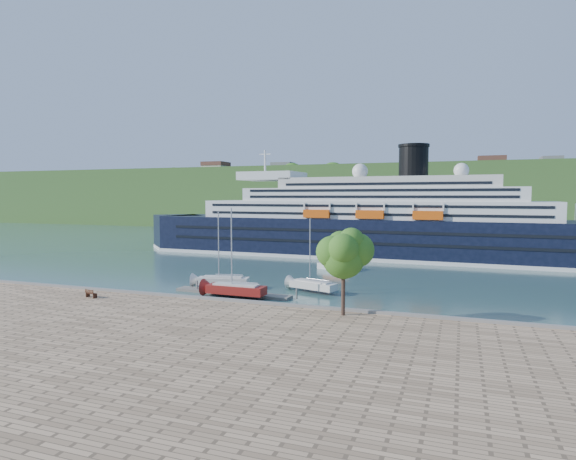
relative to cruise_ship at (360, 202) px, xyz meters
The scene contains 11 objects.
ground 52.66m from the cruise_ship, 96.78° to the right, with size 400.00×400.00×0.00m, color #294947.
far_hillside 94.15m from the cruise_ship, 93.70° to the left, with size 400.00×50.00×24.00m, color #315220.
quay_coping 52.62m from the cruise_ship, 96.75° to the right, with size 220.00×0.50×0.30m, color slate.
cruise_ship is the anchor object (origin of this frame).
park_bench 59.12m from the cruise_ship, 109.80° to the right, with size 1.62×0.66×1.04m, color #4C2815, non-canonical shape.
promenade_tree 54.04m from the cruise_ship, 80.11° to the right, with size 5.58×5.58×9.24m, color #32671B, non-canonical shape.
floating_pontoon 45.47m from the cruise_ship, 99.86° to the right, with size 16.02×1.96×0.36m, color slate, non-canonical shape.
sailboat_white_near 42.12m from the cruise_ship, 104.69° to the right, with size 7.74×2.15×10.00m, color silver, non-canonical shape.
sailboat_red 46.19m from the cruise_ship, 97.58° to the right, with size 8.25×2.29×10.65m, color maroon, non-canonical shape.
sailboat_white_far 39.32m from the cruise_ship, 87.32° to the right, with size 7.17×1.99×9.26m, color silver, non-canonical shape.
tender_launch 21.40m from the cruise_ship, 90.57° to the right, with size 6.47×2.21×1.79m, color #E1510D, non-canonical shape.
Camera 1 is at (26.02, -47.15, 12.60)m, focal length 30.00 mm.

